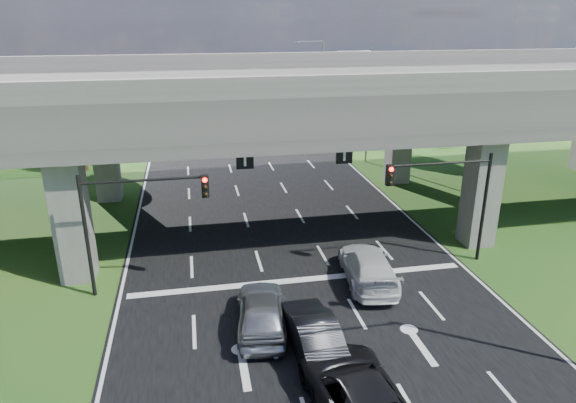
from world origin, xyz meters
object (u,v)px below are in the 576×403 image
object	(u,v)px
signal_right	(449,190)
car_silver	(261,310)
car_white	(368,266)
car_trailing	(358,395)
signal_left	(133,211)
streetlight_far	(364,97)
streetlight_beyond	(319,76)
car_dark	(312,331)

from	to	relation	value
signal_right	car_silver	world-z (taller)	signal_right
car_white	car_trailing	bearing A→B (deg)	75.81
signal_left	streetlight_far	world-z (taller)	streetlight_far
signal_right	streetlight_far	size ratio (longest dim) A/B	0.60
signal_left	streetlight_beyond	world-z (taller)	streetlight_beyond
signal_left	streetlight_far	bearing A→B (deg)	48.22
signal_right	car_white	size ratio (longest dim) A/B	1.06
car_trailing	streetlight_far	bearing A→B (deg)	-114.30
signal_right	car_dark	xyz separation A→B (m)	(-8.59, -5.98, -3.37)
streetlight_beyond	car_silver	xyz separation A→B (m)	(-12.65, -40.30, -4.96)
car_silver	car_dark	xyz separation A→B (m)	(1.78, -1.74, -0.07)
car_trailing	streetlight_beyond	bearing A→B (deg)	-107.98
streetlight_beyond	car_dark	xyz separation A→B (m)	(-10.87, -42.04, -5.03)
car_white	streetlight_far	bearing A→B (deg)	-100.71
streetlight_beyond	signal_left	bearing A→B (deg)	-116.43
signal_right	car_trailing	bearing A→B (deg)	-128.90
streetlight_far	car_trailing	size ratio (longest dim) A/B	1.66
streetlight_far	streetlight_beyond	distance (m)	16.00
streetlight_far	car_silver	distance (m)	27.84
signal_left	streetlight_far	distance (m)	26.95
car_trailing	signal_left	bearing A→B (deg)	-57.50
car_white	car_trailing	distance (m)	9.30
car_dark	car_white	xyz separation A→B (m)	(4.02, 4.77, 0.04)
car_dark	signal_left	bearing A→B (deg)	-42.48
signal_left	car_white	distance (m)	11.62
streetlight_far	car_trailing	bearing A→B (deg)	-108.88
car_dark	car_trailing	bearing A→B (deg)	97.04
streetlight_beyond	car_white	world-z (taller)	streetlight_beyond
car_silver	car_white	distance (m)	6.54
car_silver	car_dark	distance (m)	2.49
signal_right	signal_left	world-z (taller)	same
streetlight_far	car_white	world-z (taller)	streetlight_far
car_white	car_trailing	world-z (taller)	car_trailing
signal_right	streetlight_far	bearing A→B (deg)	83.53
streetlight_beyond	car_dark	bearing A→B (deg)	-104.49
car_silver	car_white	xyz separation A→B (m)	(5.80, 3.03, -0.04)
signal_right	car_silver	size ratio (longest dim) A/B	1.19
signal_right	signal_left	bearing A→B (deg)	180.00
signal_left	car_silver	size ratio (longest dim) A/B	1.19
signal_right	signal_left	xyz separation A→B (m)	(-15.65, 0.00, 0.00)
signal_right	car_trailing	xyz separation A→B (m)	(-7.96, -9.87, -3.32)
car_dark	car_trailing	size ratio (longest dim) A/B	0.79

